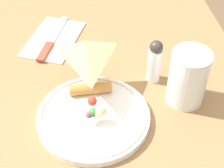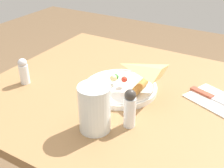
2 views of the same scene
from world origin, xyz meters
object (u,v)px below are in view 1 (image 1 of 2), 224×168
Objects in this scene: dining_table at (94,138)px; pepper_shaker at (155,61)px; plate_pizza at (93,115)px; butter_knife at (52,40)px; milk_glass at (188,79)px; napkin_folded at (54,39)px.

pepper_shaker is (0.05, -0.15, 0.18)m from dining_table.
pepper_shaker reaches higher than plate_pizza.
pepper_shaker is at bearing -107.13° from butter_knife.
milk_glass is 0.38m from napkin_folded.
napkin_folded is at bearing 15.91° from plate_pizza.
napkin_folded is at bearing 19.12° from dining_table.
pepper_shaker is at bearing -70.05° from dining_table.
plate_pizza is 1.08× the size of napkin_folded.
butter_knife is (0.24, 0.29, -0.05)m from milk_glass.
butter_knife reaches higher than napkin_folded.
napkin_folded is 0.01m from butter_knife.
dining_table is 7.55× the size of milk_glass.
milk_glass reaches higher than butter_knife.
pepper_shaker is (-0.18, -0.23, 0.05)m from napkin_folded.
napkin_folded is 1.09× the size of butter_knife.
plate_pizza is 2.14× the size of pepper_shaker.
napkin_folded is at bearing 51.40° from pepper_shaker.
dining_table is at bearing 85.27° from milk_glass.
plate_pizza is at bearing -164.09° from napkin_folded.
butter_knife is at bearing 17.09° from plate_pizza.
dining_table is 0.28m from napkin_folded.
milk_glass is at bearing -142.09° from pepper_shaker.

